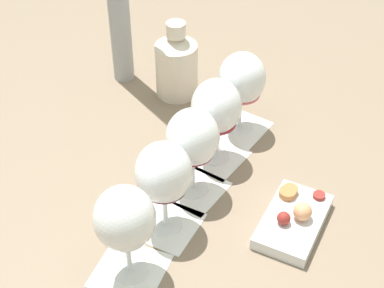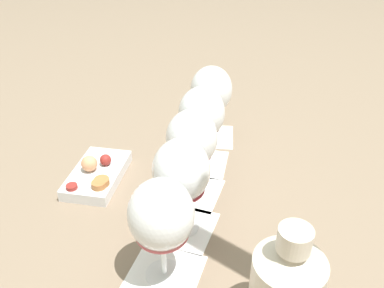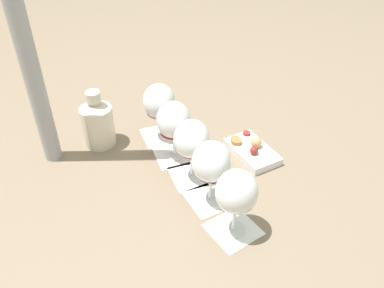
% 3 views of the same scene
% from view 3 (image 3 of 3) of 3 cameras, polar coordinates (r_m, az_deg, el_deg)
% --- Properties ---
extents(ground_plane, '(8.00, 8.00, 0.00)m').
position_cam_3_polar(ground_plane, '(1.17, -0.04, -4.44)').
color(ground_plane, '#7F6B56').
extents(tasting_card_0, '(0.16, 0.16, 0.00)m').
position_cam_3_polar(tasting_card_0, '(1.33, -4.37, 1.24)').
color(tasting_card_0, white).
rests_on(tasting_card_0, ground_plane).
extents(tasting_card_1, '(0.16, 0.16, 0.00)m').
position_cam_3_polar(tasting_card_1, '(1.24, -2.44, -1.55)').
color(tasting_card_1, white).
rests_on(tasting_card_1, ground_plane).
extents(tasting_card_2, '(0.16, 0.16, 0.00)m').
position_cam_3_polar(tasting_card_2, '(1.17, 0.16, -4.43)').
color(tasting_card_2, white).
rests_on(tasting_card_2, ground_plane).
extents(tasting_card_3, '(0.16, 0.16, 0.00)m').
position_cam_3_polar(tasting_card_3, '(1.10, 2.52, -7.64)').
color(tasting_card_3, white).
rests_on(tasting_card_3, ground_plane).
extents(tasting_card_4, '(0.16, 0.16, 0.00)m').
position_cam_3_polar(tasting_card_4, '(1.04, 5.80, -11.81)').
color(tasting_card_4, white).
rests_on(tasting_card_4, ground_plane).
extents(wine_glass_0, '(0.10, 0.10, 0.18)m').
position_cam_3_polar(wine_glass_0, '(1.26, -4.63, 5.71)').
color(wine_glass_0, white).
rests_on(wine_glass_0, tasting_card_0).
extents(wine_glass_1, '(0.10, 0.10, 0.18)m').
position_cam_3_polar(wine_glass_1, '(1.17, -2.60, 3.11)').
color(wine_glass_1, white).
rests_on(wine_glass_1, tasting_card_1).
extents(wine_glass_2, '(0.10, 0.10, 0.18)m').
position_cam_3_polar(wine_glass_2, '(1.09, 0.17, 0.30)').
color(wine_glass_2, white).
rests_on(wine_glass_2, tasting_card_2).
extents(wine_glass_3, '(0.10, 0.10, 0.18)m').
position_cam_3_polar(wine_glass_3, '(1.02, 2.71, -2.84)').
color(wine_glass_3, white).
rests_on(wine_glass_3, tasting_card_3).
extents(wine_glass_4, '(0.10, 0.10, 0.18)m').
position_cam_3_polar(wine_glass_4, '(0.95, 6.26, -7.03)').
color(wine_glass_4, white).
rests_on(wine_glass_4, tasting_card_4).
extents(ceramic_vase, '(0.10, 0.10, 0.19)m').
position_cam_3_polar(ceramic_vase, '(1.28, -13.13, 3.04)').
color(ceramic_vase, beige).
rests_on(ceramic_vase, ground_plane).
extents(snack_dish, '(0.19, 0.19, 0.06)m').
position_cam_3_polar(snack_dish, '(1.25, 8.38, -0.86)').
color(snack_dish, silver).
rests_on(snack_dish, ground_plane).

